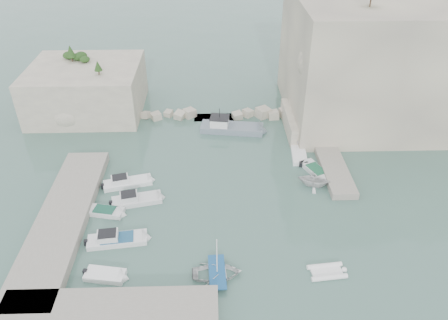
{
  "coord_description": "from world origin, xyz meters",
  "views": [
    {
      "loc": [
        -1.16,
        -35.71,
        30.89
      ],
      "look_at": [
        0.0,
        6.0,
        3.0
      ],
      "focal_mm": 35.0,
      "sensor_mm": 36.0,
      "label": 1
    }
  ],
  "objects_px": {
    "motorboat_b": "(137,202)",
    "motorboat_c": "(105,213)",
    "tender_east_d": "(306,145)",
    "inflatable_dinghy": "(327,273)",
    "work_boat": "(232,131)",
    "motorboat_a": "(128,185)",
    "motorboat_d": "(118,242)",
    "tender_east_c": "(298,155)",
    "motorboat_e": "(106,277)",
    "tender_east_a": "(313,185)",
    "rowboat": "(217,276)",
    "tender_east_b": "(316,173)"
  },
  "relations": [
    {
      "from": "tender_east_c",
      "to": "tender_east_d",
      "type": "xyz_separation_m",
      "value": [
        1.5,
        2.47,
        0.0
      ]
    },
    {
      "from": "tender_east_c",
      "to": "tender_east_d",
      "type": "distance_m",
      "value": 2.89
    },
    {
      "from": "inflatable_dinghy",
      "to": "tender_east_b",
      "type": "distance_m",
      "value": 16.02
    },
    {
      "from": "inflatable_dinghy",
      "to": "tender_east_d",
      "type": "xyz_separation_m",
      "value": [
        2.28,
        22.26,
        0.0
      ]
    },
    {
      "from": "motorboat_a",
      "to": "rowboat",
      "type": "relative_size",
      "value": 1.35
    },
    {
      "from": "tender_east_d",
      "to": "tender_east_c",
      "type": "bearing_deg",
      "value": 135.66
    },
    {
      "from": "motorboat_b",
      "to": "inflatable_dinghy",
      "type": "distance_m",
      "value": 21.7
    },
    {
      "from": "motorboat_d",
      "to": "tender_east_c",
      "type": "xyz_separation_m",
      "value": [
        20.68,
        15.22,
        0.0
      ]
    },
    {
      "from": "motorboat_b",
      "to": "motorboat_d",
      "type": "bearing_deg",
      "value": -112.21
    },
    {
      "from": "motorboat_d",
      "to": "tender_east_a",
      "type": "distance_m",
      "value": 23.02
    },
    {
      "from": "rowboat",
      "to": "motorboat_d",
      "type": "bearing_deg",
      "value": 62.31
    },
    {
      "from": "rowboat",
      "to": "tender_east_d",
      "type": "distance_m",
      "value": 25.48
    },
    {
      "from": "motorboat_a",
      "to": "motorboat_c",
      "type": "xyz_separation_m",
      "value": [
        -1.67,
        -5.1,
        0.0
      ]
    },
    {
      "from": "inflatable_dinghy",
      "to": "work_boat",
      "type": "xyz_separation_m",
      "value": [
        -7.59,
        26.37,
        0.0
      ]
    },
    {
      "from": "rowboat",
      "to": "tender_east_b",
      "type": "bearing_deg",
      "value": -40.38
    },
    {
      "from": "motorboat_a",
      "to": "motorboat_c",
      "type": "bearing_deg",
      "value": -122.32
    },
    {
      "from": "motorboat_c",
      "to": "tender_east_c",
      "type": "relative_size",
      "value": 0.8
    },
    {
      "from": "inflatable_dinghy",
      "to": "work_boat",
      "type": "height_order",
      "value": "work_boat"
    },
    {
      "from": "tender_east_c",
      "to": "work_boat",
      "type": "bearing_deg",
      "value": 56.45
    },
    {
      "from": "motorboat_e",
      "to": "tender_east_c",
      "type": "height_order",
      "value": "same"
    },
    {
      "from": "motorboat_b",
      "to": "work_boat",
      "type": "distance_m",
      "value": 19.2
    },
    {
      "from": "motorboat_c",
      "to": "tender_east_c",
      "type": "distance_m",
      "value": 25.24
    },
    {
      "from": "motorboat_c",
      "to": "rowboat",
      "type": "relative_size",
      "value": 0.98
    },
    {
      "from": "motorboat_a",
      "to": "motorboat_e",
      "type": "distance_m",
      "value": 13.97
    },
    {
      "from": "tender_east_a",
      "to": "tender_east_c",
      "type": "xyz_separation_m",
      "value": [
        -0.63,
        6.5,
        0.0
      ]
    },
    {
      "from": "tender_east_c",
      "to": "work_boat",
      "type": "relative_size",
      "value": 0.58
    },
    {
      "from": "motorboat_a",
      "to": "motorboat_b",
      "type": "height_order",
      "value": "same"
    },
    {
      "from": "motorboat_d",
      "to": "tender_east_d",
      "type": "distance_m",
      "value": 28.37
    },
    {
      "from": "motorboat_c",
      "to": "motorboat_e",
      "type": "height_order",
      "value": "same"
    },
    {
      "from": "motorboat_b",
      "to": "inflatable_dinghy",
      "type": "bearing_deg",
      "value": -42.25
    },
    {
      "from": "motorboat_a",
      "to": "motorboat_d",
      "type": "bearing_deg",
      "value": -101.49
    },
    {
      "from": "motorboat_d",
      "to": "motorboat_e",
      "type": "distance_m",
      "value": 4.51
    },
    {
      "from": "work_boat",
      "to": "tender_east_a",
      "type": "bearing_deg",
      "value": -47.24
    },
    {
      "from": "motorboat_a",
      "to": "tender_east_c",
      "type": "relative_size",
      "value": 1.09
    },
    {
      "from": "motorboat_b",
      "to": "tender_east_b",
      "type": "xyz_separation_m",
      "value": [
        21.05,
        5.07,
        0.0
      ]
    },
    {
      "from": "motorboat_c",
      "to": "work_boat",
      "type": "distance_m",
      "value": 22.63
    },
    {
      "from": "motorboat_d",
      "to": "rowboat",
      "type": "bearing_deg",
      "value": -32.13
    },
    {
      "from": "motorboat_a",
      "to": "motorboat_d",
      "type": "height_order",
      "value": "same"
    },
    {
      "from": "motorboat_e",
      "to": "tender_east_c",
      "type": "relative_size",
      "value": 0.71
    },
    {
      "from": "motorboat_a",
      "to": "inflatable_dinghy",
      "type": "distance_m",
      "value": 24.71
    },
    {
      "from": "rowboat",
      "to": "tender_east_c",
      "type": "bearing_deg",
      "value": -31.34
    },
    {
      "from": "motorboat_a",
      "to": "tender_east_a",
      "type": "distance_m",
      "value": 21.76
    },
    {
      "from": "motorboat_b",
      "to": "motorboat_c",
      "type": "relative_size",
      "value": 1.34
    },
    {
      "from": "motorboat_d",
      "to": "tender_east_c",
      "type": "height_order",
      "value": "motorboat_d"
    },
    {
      "from": "motorboat_c",
      "to": "tender_east_d",
      "type": "distance_m",
      "value": 27.71
    },
    {
      "from": "motorboat_a",
      "to": "motorboat_d",
      "type": "xyz_separation_m",
      "value": [
        0.44,
        -9.47,
        0.0
      ]
    },
    {
      "from": "motorboat_d",
      "to": "rowboat",
      "type": "relative_size",
      "value": 1.41
    },
    {
      "from": "motorboat_b",
      "to": "tender_east_c",
      "type": "distance_m",
      "value": 21.57
    },
    {
      "from": "motorboat_e",
      "to": "rowboat",
      "type": "xyz_separation_m",
      "value": [
        10.15,
        -0.09,
        0.0
      ]
    },
    {
      "from": "tender_east_b",
      "to": "motorboat_a",
      "type": "bearing_deg",
      "value": 69.78
    }
  ]
}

